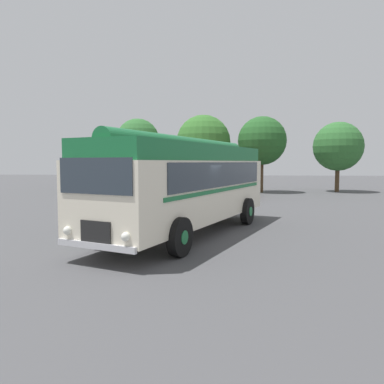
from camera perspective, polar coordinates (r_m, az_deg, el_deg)
The scene contains 9 objects.
ground_plane at distance 13.62m, azimuth -0.71°, elevation -6.43°, with size 120.00×120.00×0.00m, color #474749.
vintage_bus at distance 13.49m, azimuth -0.57°, elevation 1.58°, with size 5.95×10.29×3.49m.
car_near_left at distance 28.05m, azimuth 1.14°, elevation 1.00°, with size 2.11×4.28×1.66m.
car_mid_left at distance 27.57m, azimuth 6.97°, elevation 0.91°, with size 2.39×4.39×1.66m.
tree_far_left at distance 36.30m, azimuth -15.17°, elevation 5.91°, with size 2.86×2.86×4.93m.
tree_left_of_centre at distance 33.47m, azimuth -8.46°, elevation 7.68°, with size 3.79×3.79×6.39m.
tree_centre at distance 32.51m, azimuth 1.97°, elevation 7.76°, with size 4.66×4.66×6.65m.
tree_right_of_centre at distance 32.73m, azimuth 10.83°, elevation 7.63°, with size 4.12×4.12×6.47m.
tree_far_right at distance 35.00m, azimuth 21.36°, elevation 6.59°, with size 4.24×4.24×6.07m.
Camera 1 is at (1.32, -13.30, 2.60)m, focal length 35.00 mm.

